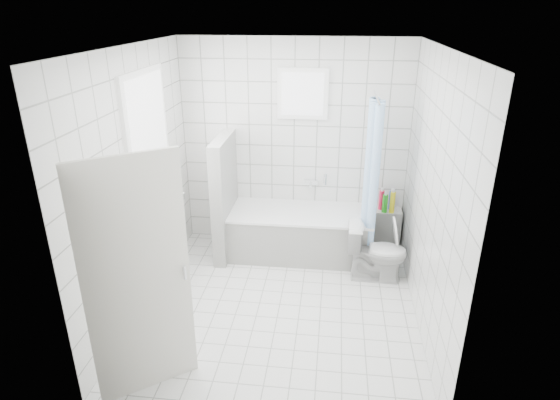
# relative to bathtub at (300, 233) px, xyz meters

# --- Properties ---
(ground) EXTENTS (3.00, 3.00, 0.00)m
(ground) POSITION_rel_bathtub_xyz_m (-0.12, -1.12, -0.29)
(ground) COLOR white
(ground) RESTS_ON ground
(ceiling) EXTENTS (3.00, 3.00, 0.00)m
(ceiling) POSITION_rel_bathtub_xyz_m (-0.12, -1.12, 2.31)
(ceiling) COLOR white
(ceiling) RESTS_ON ground
(wall_back) EXTENTS (2.80, 0.02, 2.60)m
(wall_back) POSITION_rel_bathtub_xyz_m (-0.12, 0.38, 1.01)
(wall_back) COLOR white
(wall_back) RESTS_ON ground
(wall_front) EXTENTS (2.80, 0.02, 2.60)m
(wall_front) POSITION_rel_bathtub_xyz_m (-0.12, -2.62, 1.01)
(wall_front) COLOR white
(wall_front) RESTS_ON ground
(wall_left) EXTENTS (0.02, 3.00, 2.60)m
(wall_left) POSITION_rel_bathtub_xyz_m (-1.52, -1.12, 1.01)
(wall_left) COLOR white
(wall_left) RESTS_ON ground
(wall_right) EXTENTS (0.02, 3.00, 2.60)m
(wall_right) POSITION_rel_bathtub_xyz_m (1.28, -1.12, 1.01)
(wall_right) COLOR white
(wall_right) RESTS_ON ground
(window_left) EXTENTS (0.01, 0.90, 1.40)m
(window_left) POSITION_rel_bathtub_xyz_m (-1.48, -0.82, 1.31)
(window_left) COLOR white
(window_left) RESTS_ON wall_left
(window_back) EXTENTS (0.50, 0.01, 0.50)m
(window_back) POSITION_rel_bathtub_xyz_m (-0.02, 0.33, 1.66)
(window_back) COLOR white
(window_back) RESTS_ON wall_back
(window_sill) EXTENTS (0.18, 1.02, 0.08)m
(window_sill) POSITION_rel_bathtub_xyz_m (-1.43, -0.82, 0.57)
(window_sill) COLOR white
(window_sill) RESTS_ON wall_left
(door) EXTENTS (0.67, 0.51, 2.00)m
(door) POSITION_rel_bathtub_xyz_m (-1.05, -2.37, 0.71)
(door) COLOR silver
(door) RESTS_ON ground
(bathtub) EXTENTS (1.73, 0.77, 0.58)m
(bathtub) POSITION_rel_bathtub_xyz_m (0.00, 0.00, 0.00)
(bathtub) COLOR white
(bathtub) RESTS_ON ground
(partition_wall) EXTENTS (0.15, 0.85, 1.50)m
(partition_wall) POSITION_rel_bathtub_xyz_m (-0.93, -0.05, 0.46)
(partition_wall) COLOR white
(partition_wall) RESTS_ON ground
(tiled_ledge) EXTENTS (0.40, 0.24, 0.55)m
(tiled_ledge) POSITION_rel_bathtub_xyz_m (1.05, 0.25, -0.02)
(tiled_ledge) COLOR white
(tiled_ledge) RESTS_ON ground
(toilet) EXTENTS (0.67, 0.40, 0.68)m
(toilet) POSITION_rel_bathtub_xyz_m (0.91, -0.47, 0.05)
(toilet) COLOR silver
(toilet) RESTS_ON ground
(curtain_rod) EXTENTS (0.02, 0.80, 0.02)m
(curtain_rod) POSITION_rel_bathtub_xyz_m (0.81, -0.02, 1.71)
(curtain_rod) COLOR silver
(curtain_rod) RESTS_ON wall_back
(shower_curtain) EXTENTS (0.14, 0.48, 1.78)m
(shower_curtain) POSITION_rel_bathtub_xyz_m (0.81, -0.16, 0.81)
(shower_curtain) COLOR #529EF2
(shower_curtain) RESTS_ON curtain_rod
(tub_faucet) EXTENTS (0.18, 0.06, 0.06)m
(tub_faucet) POSITION_rel_bathtub_xyz_m (0.10, 0.33, 0.56)
(tub_faucet) COLOR silver
(tub_faucet) RESTS_ON wall_back
(sill_bottles) EXTENTS (0.20, 0.55, 0.32)m
(sill_bottles) POSITION_rel_bathtub_xyz_m (-1.42, -0.80, 0.73)
(sill_bottles) COLOR #C964A3
(sill_bottles) RESTS_ON window_sill
(ledge_bottles) EXTENTS (0.19, 0.17, 0.27)m
(ledge_bottles) POSITION_rel_bathtub_xyz_m (1.06, 0.22, 0.38)
(ledge_bottles) COLOR #E91B44
(ledge_bottles) RESTS_ON tiled_ledge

